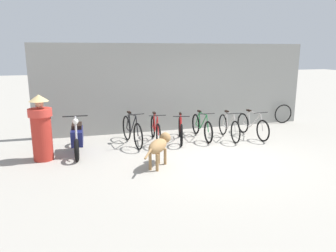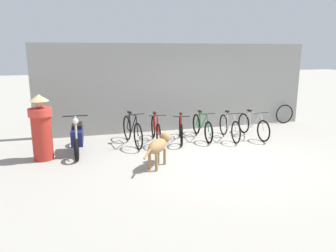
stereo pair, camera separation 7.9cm
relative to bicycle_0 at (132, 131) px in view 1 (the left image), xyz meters
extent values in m
plane|color=#9E998E|center=(1.79, -1.69, -0.38)|extent=(60.00, 60.00, 0.00)
cube|color=gray|center=(1.79, 1.37, 0.99)|extent=(8.90, 0.20, 2.75)
torus|color=black|center=(0.06, -0.51, -0.02)|extent=(0.13, 0.71, 0.71)
torus|color=black|center=(-0.06, 0.51, -0.02)|extent=(0.13, 0.71, 0.71)
cylinder|color=black|center=(0.01, -0.12, 0.21)|extent=(0.09, 0.51, 0.59)
cylinder|color=black|center=(-0.02, 0.18, 0.19)|extent=(0.04, 0.13, 0.54)
cylinder|color=black|center=(0.01, -0.07, 0.47)|extent=(0.10, 0.59, 0.06)
cylinder|color=black|center=(-0.04, 0.32, -0.05)|extent=(0.08, 0.39, 0.08)
cylinder|color=black|center=(-0.05, 0.37, 0.22)|extent=(0.07, 0.31, 0.49)
cylinder|color=black|center=(0.05, -0.44, 0.23)|extent=(0.05, 0.18, 0.52)
cube|color=black|center=(-0.03, 0.23, 0.48)|extent=(0.09, 0.19, 0.05)
cylinder|color=black|center=(0.04, -0.36, 0.53)|extent=(0.46, 0.08, 0.02)
torus|color=black|center=(0.63, -0.46, -0.05)|extent=(0.11, 0.65, 0.65)
torus|color=black|center=(0.73, 0.55, -0.05)|extent=(0.11, 0.65, 0.65)
cylinder|color=red|center=(0.67, -0.07, 0.16)|extent=(0.08, 0.51, 0.54)
cylinder|color=red|center=(0.69, 0.22, 0.14)|extent=(0.04, 0.13, 0.49)
cylinder|color=red|center=(0.67, -0.02, 0.40)|extent=(0.09, 0.59, 0.06)
cylinder|color=red|center=(0.71, 0.36, -0.08)|extent=(0.07, 0.39, 0.08)
cylinder|color=red|center=(0.71, 0.41, 0.17)|extent=(0.06, 0.31, 0.45)
cylinder|color=red|center=(0.63, -0.39, 0.18)|extent=(0.05, 0.18, 0.48)
cube|color=black|center=(0.70, 0.28, 0.41)|extent=(0.09, 0.19, 0.05)
cylinder|color=black|center=(0.64, -0.31, 0.46)|extent=(0.46, 0.07, 0.02)
torus|color=black|center=(1.25, -0.54, -0.07)|extent=(0.22, 0.60, 0.61)
torus|color=black|center=(1.54, 0.47, -0.07)|extent=(0.22, 0.60, 0.61)
cylinder|color=red|center=(1.36, -0.15, 0.13)|extent=(0.17, 0.51, 0.51)
cylinder|color=red|center=(1.45, 0.14, 0.11)|extent=(0.06, 0.13, 0.47)
cylinder|color=red|center=(1.38, -0.10, 0.36)|extent=(0.20, 0.59, 0.06)
cylinder|color=red|center=(1.49, 0.28, -0.10)|extent=(0.14, 0.39, 0.07)
cylinder|color=red|center=(1.50, 0.33, 0.13)|extent=(0.11, 0.31, 0.43)
cylinder|color=red|center=(1.27, -0.46, 0.15)|extent=(0.08, 0.18, 0.45)
cube|color=black|center=(1.46, 0.19, 0.37)|extent=(0.12, 0.19, 0.05)
cylinder|color=black|center=(1.29, -0.39, 0.41)|extent=(0.45, 0.15, 0.02)
torus|color=black|center=(2.06, -0.48, -0.07)|extent=(0.08, 0.63, 0.63)
torus|color=black|center=(2.11, 0.59, -0.07)|extent=(0.08, 0.63, 0.63)
cylinder|color=#1E7238|center=(2.08, -0.06, 0.14)|extent=(0.05, 0.53, 0.52)
cylinder|color=#1E7238|center=(2.09, 0.24, 0.12)|extent=(0.03, 0.14, 0.48)
cylinder|color=#1E7238|center=(2.08, -0.01, 0.37)|extent=(0.05, 0.62, 0.06)
cylinder|color=#1E7238|center=(2.10, 0.39, -0.09)|extent=(0.05, 0.41, 0.07)
cylinder|color=#1E7238|center=(2.10, 0.45, 0.15)|extent=(0.04, 0.32, 0.44)
cylinder|color=#1E7238|center=(2.07, -0.40, 0.16)|extent=(0.04, 0.19, 0.46)
cube|color=black|center=(2.10, 0.30, 0.39)|extent=(0.08, 0.18, 0.05)
cylinder|color=black|center=(2.07, -0.32, 0.43)|extent=(0.46, 0.04, 0.02)
torus|color=black|center=(2.78, -0.71, -0.06)|extent=(0.10, 0.64, 0.64)
torus|color=black|center=(2.87, 0.26, -0.06)|extent=(0.10, 0.64, 0.64)
cylinder|color=beige|center=(2.82, -0.33, 0.15)|extent=(0.07, 0.48, 0.53)
cylinder|color=beige|center=(2.84, -0.05, 0.13)|extent=(0.04, 0.13, 0.48)
cylinder|color=beige|center=(2.82, -0.28, 0.38)|extent=(0.08, 0.56, 0.06)
cylinder|color=beige|center=(2.85, 0.08, -0.09)|extent=(0.06, 0.37, 0.08)
cylinder|color=beige|center=(2.86, 0.13, 0.15)|extent=(0.05, 0.29, 0.44)
cylinder|color=beige|center=(2.79, -0.63, 0.17)|extent=(0.04, 0.17, 0.47)
cube|color=black|center=(2.85, -0.01, 0.40)|extent=(0.09, 0.19, 0.05)
cylinder|color=black|center=(2.80, -0.56, 0.44)|extent=(0.46, 0.07, 0.02)
torus|color=black|center=(3.62, -0.77, -0.07)|extent=(0.07, 0.63, 0.62)
torus|color=black|center=(3.58, 0.30, -0.07)|extent=(0.07, 0.63, 0.62)
cylinder|color=beige|center=(3.60, -0.35, 0.14)|extent=(0.05, 0.53, 0.52)
cylinder|color=beige|center=(3.59, -0.05, 0.12)|extent=(0.03, 0.13, 0.47)
cylinder|color=beige|center=(3.60, -0.30, 0.37)|extent=(0.05, 0.62, 0.06)
cylinder|color=beige|center=(3.59, 0.10, -0.09)|extent=(0.04, 0.40, 0.07)
cylinder|color=beige|center=(3.59, 0.15, 0.14)|extent=(0.04, 0.32, 0.44)
cylinder|color=beige|center=(3.61, -0.69, 0.16)|extent=(0.03, 0.19, 0.46)
cube|color=black|center=(3.59, 0.01, 0.38)|extent=(0.08, 0.18, 0.05)
cylinder|color=black|center=(3.61, -0.61, 0.42)|extent=(0.46, 0.04, 0.02)
torus|color=black|center=(-1.50, -1.00, -0.11)|extent=(0.12, 0.54, 0.54)
torus|color=black|center=(-1.42, 0.33, -0.11)|extent=(0.12, 0.54, 0.54)
cube|color=navy|center=(-1.46, -0.34, 0.06)|extent=(0.33, 0.86, 0.37)
cube|color=black|center=(-1.45, -0.19, 0.29)|extent=(0.27, 0.55, 0.10)
cylinder|color=silver|center=(-1.49, -0.75, 0.35)|extent=(0.06, 0.15, 0.59)
cylinder|color=silver|center=(-1.49, -0.90, -0.03)|extent=(0.05, 0.23, 0.20)
cylinder|color=black|center=(-1.48, -0.70, 0.64)|extent=(0.58, 0.06, 0.03)
sphere|color=silver|center=(-1.48, -0.74, 0.52)|extent=(0.15, 0.15, 0.14)
ellipsoid|color=#997247|center=(0.21, -1.94, 0.11)|extent=(0.69, 0.76, 0.30)
cylinder|color=#997247|center=(0.29, -1.71, -0.19)|extent=(0.09, 0.09, 0.38)
cylinder|color=#997247|center=(0.41, -1.81, -0.19)|extent=(0.09, 0.09, 0.38)
cylinder|color=#997247|center=(0.00, -2.07, -0.19)|extent=(0.09, 0.09, 0.38)
cylinder|color=#997247|center=(0.13, -2.17, -0.19)|extent=(0.09, 0.09, 0.38)
sphere|color=#997247|center=(0.48, -1.60, 0.19)|extent=(0.36, 0.36, 0.25)
ellipsoid|color=#997247|center=(0.55, -1.52, 0.17)|extent=(0.17, 0.17, 0.10)
cylinder|color=#997247|center=(-0.11, -2.33, 0.08)|extent=(0.23, 0.27, 0.16)
cylinder|color=#B72D23|center=(-2.26, -0.67, 0.24)|extent=(0.46, 0.46, 1.23)
cylinder|color=#D63C32|center=(-2.26, -0.67, 0.76)|extent=(0.55, 0.55, 0.18)
sphere|color=tan|center=(-2.26, -0.67, 0.97)|extent=(0.20, 0.20, 0.20)
cone|color=tan|center=(-2.26, -0.67, 1.10)|extent=(0.45, 0.45, 0.15)
torus|color=black|center=(5.65, 1.12, -0.04)|extent=(0.67, 0.06, 0.67)
camera|label=1|loc=(-1.58, -8.61, 2.17)|focal=35.00mm
camera|label=2|loc=(-1.50, -8.63, 2.17)|focal=35.00mm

